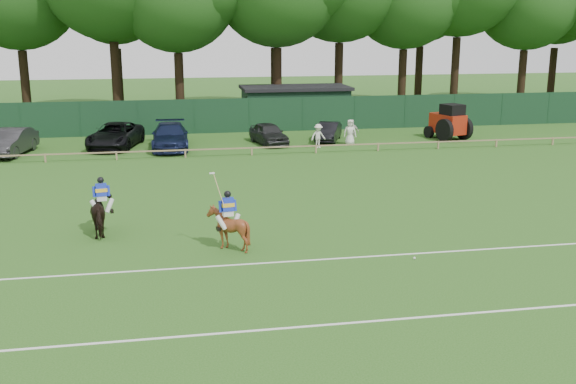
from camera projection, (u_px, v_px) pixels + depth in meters
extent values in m
plane|color=#1E4C14|center=(289.00, 252.00, 23.58)|extent=(160.00, 160.00, 0.00)
imported|color=black|center=(103.00, 213.00, 25.38)|extent=(1.22, 2.09, 1.66)
imported|color=brown|center=(228.00, 228.00, 23.68)|extent=(1.45, 1.58, 1.55)
imported|color=#2B2A2D|center=(11.00, 142.00, 40.88)|extent=(2.53, 5.04, 1.59)
imported|color=black|center=(115.00, 135.00, 43.28)|extent=(3.81, 6.13, 1.58)
imported|color=#121A3A|center=(170.00, 136.00, 42.85)|extent=(2.36, 5.58, 1.61)
imported|color=#2A2A2C|center=(269.00, 133.00, 44.58)|extent=(2.46, 4.39, 1.41)
imported|color=black|center=(328.00, 132.00, 45.83)|extent=(2.67, 4.01, 1.25)
imported|color=silver|center=(318.00, 136.00, 43.25)|extent=(1.10, 0.80, 1.53)
imported|color=silver|center=(352.00, 132.00, 44.34)|extent=(1.04, 0.62, 1.67)
imported|color=silver|center=(350.00, 132.00, 44.18)|extent=(0.89, 0.65, 1.68)
cube|color=silver|center=(102.00, 198.00, 25.24)|extent=(0.40, 0.32, 0.18)
cube|color=#1A2EBE|center=(101.00, 190.00, 25.16)|extent=(0.45, 0.37, 0.51)
cube|color=gold|center=(101.00, 190.00, 25.16)|extent=(0.47, 0.36, 0.18)
sphere|color=black|center=(100.00, 180.00, 25.07)|extent=(0.25, 0.25, 0.25)
cylinder|color=silver|center=(109.00, 205.00, 25.35)|extent=(0.41, 0.39, 0.59)
cylinder|color=silver|center=(95.00, 207.00, 25.18)|extent=(0.42, 0.31, 0.59)
cube|color=silver|center=(228.00, 213.00, 23.55)|extent=(0.40, 0.31, 0.18)
cube|color=#1A2EBE|center=(228.00, 204.00, 23.47)|extent=(0.44, 0.36, 0.51)
cube|color=gold|center=(228.00, 205.00, 23.47)|extent=(0.47, 0.35, 0.18)
sphere|color=black|center=(227.00, 194.00, 23.38)|extent=(0.25, 0.25, 0.25)
cylinder|color=silver|center=(236.00, 221.00, 23.66)|extent=(0.41, 0.38, 0.59)
cylinder|color=silver|center=(221.00, 223.00, 23.49)|extent=(0.42, 0.32, 0.59)
cylinder|color=tan|center=(219.00, 189.00, 23.29)|extent=(0.36, 0.54, 1.17)
sphere|color=silver|center=(414.00, 258.00, 22.80)|extent=(0.09, 0.09, 0.09)
cube|color=silver|center=(330.00, 325.00, 17.85)|extent=(60.00, 0.10, 0.01)
cube|color=silver|center=(295.00, 261.00, 22.63)|extent=(60.00, 0.10, 0.01)
cube|color=#997F5B|center=(235.00, 148.00, 40.65)|extent=(62.00, 0.08, 0.08)
cube|color=#14351E|center=(222.00, 116.00, 49.05)|extent=(92.00, 0.04, 2.50)
cube|color=#14331E|center=(295.00, 107.00, 52.92)|extent=(8.00, 4.00, 2.80)
cube|color=black|center=(295.00, 88.00, 52.55)|extent=(8.40, 4.40, 0.24)
cube|color=#A0210E|center=(448.00, 124.00, 46.47)|extent=(2.00, 2.73, 1.33)
cube|color=black|center=(452.00, 111.00, 45.90)|extent=(1.56, 1.63, 0.92)
cylinder|color=black|center=(444.00, 130.00, 45.54)|extent=(0.75, 1.55, 1.53)
cylinder|color=black|center=(464.00, 128.00, 46.32)|extent=(0.75, 1.55, 1.53)
cylinder|color=black|center=(429.00, 132.00, 47.16)|extent=(0.54, 0.87, 0.82)
cylinder|color=black|center=(446.00, 130.00, 47.85)|extent=(0.54, 0.87, 0.82)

